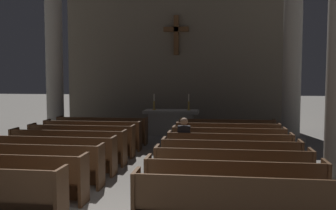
# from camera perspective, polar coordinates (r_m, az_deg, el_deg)

# --- Properties ---
(pew_left_row_2) EXTENTS (3.17, 0.50, 0.95)m
(pew_left_row_2) POSITION_cam_1_polar(r_m,az_deg,el_deg) (8.17, -22.80, -9.69)
(pew_left_row_2) COLOR brown
(pew_left_row_2) RESTS_ON ground
(pew_left_row_3) EXTENTS (3.17, 0.50, 0.95)m
(pew_left_row_3) POSITION_cam_1_polar(r_m,az_deg,el_deg) (9.06, -19.46, -8.21)
(pew_left_row_3) COLOR brown
(pew_left_row_3) RESTS_ON ground
(pew_left_row_4) EXTENTS (3.17, 0.50, 0.95)m
(pew_left_row_4) POSITION_cam_1_polar(r_m,az_deg,el_deg) (9.98, -16.74, -6.98)
(pew_left_row_4) COLOR brown
(pew_left_row_4) RESTS_ON ground
(pew_left_row_5) EXTENTS (3.17, 0.50, 0.95)m
(pew_left_row_5) POSITION_cam_1_polar(r_m,az_deg,el_deg) (10.93, -14.49, -5.95)
(pew_left_row_5) COLOR brown
(pew_left_row_5) RESTS_ON ground
(pew_left_row_6) EXTENTS (3.17, 0.50, 0.95)m
(pew_left_row_6) POSITION_cam_1_polar(r_m,az_deg,el_deg) (11.88, -12.61, -5.07)
(pew_left_row_6) COLOR brown
(pew_left_row_6) RESTS_ON ground
(pew_left_row_7) EXTENTS (3.17, 0.50, 0.95)m
(pew_left_row_7) POSITION_cam_1_polar(r_m,az_deg,el_deg) (12.86, -11.02, -4.33)
(pew_left_row_7) COLOR brown
(pew_left_row_7) RESTS_ON ground
(pew_left_row_8) EXTENTS (3.17, 0.50, 0.95)m
(pew_left_row_8) POSITION_cam_1_polar(r_m,az_deg,el_deg) (13.84, -9.65, -3.68)
(pew_left_row_8) COLOR brown
(pew_left_row_8) RESTS_ON ground
(pew_right_row_1) EXTENTS (3.17, 0.50, 0.95)m
(pew_right_row_1) POSITION_cam_1_polar(r_m,az_deg,el_deg) (6.12, 10.09, -14.20)
(pew_right_row_1) COLOR brown
(pew_right_row_1) RESTS_ON ground
(pew_right_row_2) EXTENTS (3.17, 0.50, 0.95)m
(pew_right_row_2) POSITION_cam_1_polar(r_m,az_deg,el_deg) (7.11, 9.70, -11.51)
(pew_right_row_2) COLOR brown
(pew_right_row_2) RESTS_ON ground
(pew_right_row_3) EXTENTS (3.17, 0.50, 0.95)m
(pew_right_row_3) POSITION_cam_1_polar(r_m,az_deg,el_deg) (8.12, 9.41, -9.49)
(pew_right_row_3) COLOR brown
(pew_right_row_3) RESTS_ON ground
(pew_right_row_4) EXTENTS (3.17, 0.50, 0.95)m
(pew_right_row_4) POSITION_cam_1_polar(r_m,az_deg,el_deg) (9.13, 9.18, -7.91)
(pew_right_row_4) COLOR brown
(pew_right_row_4) RESTS_ON ground
(pew_right_row_5) EXTENTS (3.17, 0.50, 0.95)m
(pew_right_row_5) POSITION_cam_1_polar(r_m,az_deg,el_deg) (10.16, 9.00, -6.65)
(pew_right_row_5) COLOR brown
(pew_right_row_5) RESTS_ON ground
(pew_right_row_6) EXTENTS (3.17, 0.50, 0.95)m
(pew_right_row_6) POSITION_cam_1_polar(r_m,az_deg,el_deg) (11.18, 8.86, -5.62)
(pew_right_row_6) COLOR brown
(pew_right_row_6) RESTS_ON ground
(pew_right_row_7) EXTENTS (3.17, 0.50, 0.95)m
(pew_right_row_7) POSITION_cam_1_polar(r_m,az_deg,el_deg) (12.21, 8.73, -4.76)
(pew_right_row_7) COLOR brown
(pew_right_row_7) RESTS_ON ground
(pew_right_row_8) EXTENTS (3.17, 0.50, 0.95)m
(pew_right_row_8) POSITION_cam_1_polar(r_m,az_deg,el_deg) (13.24, 8.63, -4.04)
(pew_right_row_8) COLOR brown
(pew_right_row_8) RESTS_ON ground
(column_left_second) EXTENTS (0.99, 0.99, 7.19)m
(column_left_second) POSITION_cam_1_polar(r_m,az_deg,el_deg) (15.90, -16.41, 8.21)
(column_left_second) COLOR #ADA89E
(column_left_second) RESTS_ON ground
(column_right_second) EXTENTS (0.99, 0.99, 7.19)m
(column_right_second) POSITION_cam_1_polar(r_m,az_deg,el_deg) (14.80, 17.83, 8.47)
(column_right_second) COLOR #ADA89E
(column_right_second) RESTS_ON ground
(altar) EXTENTS (2.20, 0.90, 1.01)m
(altar) POSITION_cam_1_polar(r_m,az_deg,el_deg) (15.63, 0.48, -2.48)
(altar) COLOR #A8A399
(altar) RESTS_ON ground
(candlestick_left) EXTENTS (0.16, 0.16, 0.65)m
(candlestick_left) POSITION_cam_1_polar(r_m,az_deg,el_deg) (15.66, -2.06, 0.04)
(candlestick_left) COLOR #B79338
(candlestick_left) RESTS_ON altar
(candlestick_right) EXTENTS (0.16, 0.16, 0.65)m
(candlestick_right) POSITION_cam_1_polar(r_m,az_deg,el_deg) (15.49, 3.06, -0.01)
(candlestick_right) COLOR #B79338
(candlestick_right) RESTS_ON altar
(apse_with_cross) EXTENTS (10.05, 0.46, 7.56)m
(apse_with_cross) POSITION_cam_1_polar(r_m,az_deg,el_deg) (17.57, 1.30, 8.91)
(apse_with_cross) COLOR #706656
(apse_with_cross) RESTS_ON ground
(lone_worshipper) EXTENTS (0.32, 0.43, 1.32)m
(lone_worshipper) POSITION_cam_1_polar(r_m,az_deg,el_deg) (10.19, 2.40, -5.33)
(lone_worshipper) COLOR #26262B
(lone_worshipper) RESTS_ON ground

